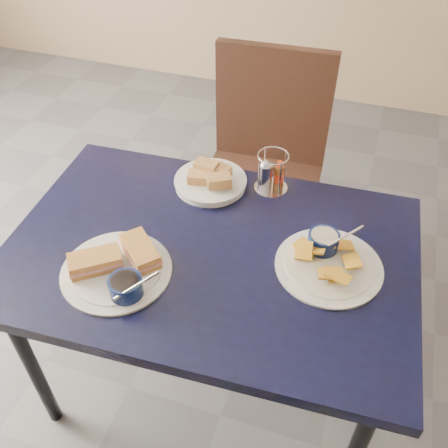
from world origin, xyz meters
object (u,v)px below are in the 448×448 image
(chair_far, at_px, (266,157))
(plantain_plate, at_px, (327,258))
(condiment_caddy, at_px, (270,174))
(dining_table, at_px, (210,264))
(bread_basket, at_px, (211,180))
(sandwich_plate, at_px, (119,267))

(chair_far, bearing_deg, plantain_plate, -63.41)
(chair_far, relative_size, condiment_caddy, 7.37)
(dining_table, bearing_deg, condiment_caddy, 73.68)
(plantain_plate, relative_size, bread_basket, 1.27)
(bread_basket, bearing_deg, condiment_caddy, 13.85)
(dining_table, distance_m, plantain_plate, 0.34)
(condiment_caddy, bearing_deg, dining_table, -106.32)
(sandwich_plate, xyz_separation_m, condiment_caddy, (0.30, 0.49, 0.03))
(condiment_caddy, bearing_deg, bread_basket, -166.15)
(dining_table, height_order, chair_far, chair_far)
(sandwich_plate, bearing_deg, plantain_plate, 22.13)
(dining_table, xyz_separation_m, bread_basket, (-0.09, 0.28, 0.09))
(bread_basket, height_order, condiment_caddy, condiment_caddy)
(plantain_plate, bearing_deg, dining_table, -171.09)
(dining_table, distance_m, condiment_caddy, 0.36)
(sandwich_plate, height_order, bread_basket, sandwich_plate)
(sandwich_plate, xyz_separation_m, bread_basket, (0.11, 0.44, -0.00))
(bread_basket, relative_size, condiment_caddy, 1.73)
(bread_basket, distance_m, condiment_caddy, 0.20)
(condiment_caddy, bearing_deg, sandwich_plate, -121.50)
(chair_far, xyz_separation_m, bread_basket, (-0.08, -0.45, 0.20))
(dining_table, height_order, bread_basket, bread_basket)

